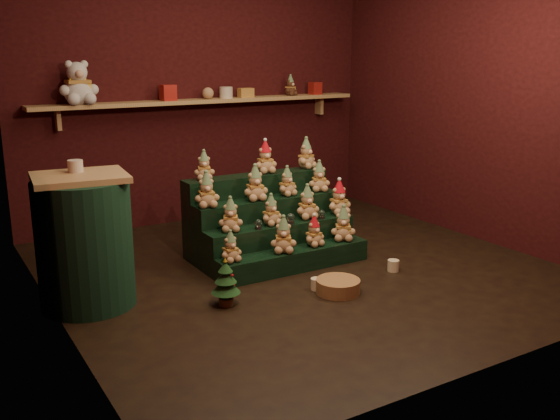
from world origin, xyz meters
TOP-DOWN VIEW (x-y plane):
  - ground at (0.00, 0.00)m, footprint 4.00×4.00m
  - back_wall at (0.00, 2.05)m, footprint 4.00×0.10m
  - front_wall at (0.00, -2.05)m, footprint 4.00×0.10m
  - left_wall at (-2.05, 0.00)m, footprint 0.10×4.00m
  - right_wall at (2.05, 0.00)m, footprint 0.10×4.00m
  - back_shelf at (0.00, 1.87)m, footprint 3.60×0.26m
  - riser_tier_front at (-0.05, 0.02)m, footprint 1.40×0.22m
  - riser_tier_midfront at (-0.05, 0.24)m, footprint 1.40×0.22m
  - riser_tier_midback at (-0.05, 0.46)m, footprint 1.40×0.22m
  - riser_tier_back at (-0.05, 0.68)m, footprint 1.40×0.22m
  - teddy_0 at (-0.65, 0.03)m, footprint 0.19×0.18m
  - teddy_1 at (-0.17, 0.01)m, footprint 0.28×0.27m
  - teddy_2 at (0.15, 0.03)m, footprint 0.21×0.19m
  - teddy_3 at (0.46, 0.03)m, footprint 0.29×0.28m
  - teddy_4 at (-0.54, 0.25)m, footprint 0.26×0.25m
  - teddy_5 at (-0.16, 0.24)m, footprint 0.21×0.19m
  - teddy_6 at (0.23, 0.26)m, footprint 0.24×0.22m
  - teddy_7 at (0.56, 0.24)m, footprint 0.24×0.22m
  - teddy_8 at (-0.66, 0.45)m, footprint 0.24×0.23m
  - teddy_9 at (-0.19, 0.45)m, footprint 0.24×0.22m
  - teddy_10 at (0.14, 0.46)m, footprint 0.22×0.20m
  - teddy_11 at (0.49, 0.47)m, footprint 0.25×0.24m
  - teddy_12 at (-0.56, 0.70)m, footprint 0.22×0.21m
  - teddy_13 at (0.05, 0.69)m, footprint 0.23×0.21m
  - teddy_14 at (0.50, 0.70)m, footprint 0.26×0.25m
  - snow_globe_a at (-0.31, 0.18)m, footprint 0.06×0.06m
  - snow_globe_b at (0.01, 0.18)m, footprint 0.07×0.07m
  - snow_globe_c at (0.33, 0.18)m, footprint 0.06×0.06m
  - side_table at (-1.75, 0.17)m, footprint 0.69×0.68m
  - table_ornament at (-1.75, 0.27)m, footprint 0.11×0.11m
  - mini_christmas_tree at (-0.89, -0.36)m, footprint 0.22×0.22m
  - mug_left at (-0.15, -0.45)m, footprint 0.09×0.09m
  - mug_right at (0.65, -0.44)m, footprint 0.10×0.10m
  - wicker_basket at (-0.05, -0.59)m, footprint 0.45×0.45m
  - white_bear at (-1.31, 1.84)m, footprint 0.37×0.33m
  - brown_bear at (1.03, 1.84)m, footprint 0.20×0.19m
  - gift_tin_red_a at (-0.42, 1.85)m, footprint 0.14×0.14m
  - gift_tin_cream at (0.23, 1.85)m, footprint 0.14×0.14m
  - gift_tin_red_b at (1.38, 1.85)m, footprint 0.12×0.12m
  - shelf_plush_ball at (0.02, 1.85)m, footprint 0.12×0.12m
  - scarf_gift_box at (0.47, 1.85)m, footprint 0.16×0.10m

SIDE VIEW (x-z plane):
  - ground at x=0.00m, z-range 0.00..0.00m
  - mug_left at x=-0.15m, z-range 0.00..0.09m
  - mug_right at x=0.65m, z-range 0.00..0.10m
  - wicker_basket at x=-0.05m, z-range 0.00..0.11m
  - riser_tier_front at x=-0.05m, z-range 0.00..0.18m
  - mini_christmas_tree at x=-0.89m, z-range -0.01..0.36m
  - riser_tier_midfront at x=-0.05m, z-range 0.00..0.36m
  - riser_tier_midback at x=-0.05m, z-range 0.00..0.54m
  - teddy_0 at x=-0.65m, z-range 0.18..0.43m
  - teddy_2 at x=0.15m, z-range 0.18..0.44m
  - teddy_1 at x=-0.17m, z-range 0.18..0.48m
  - teddy_3 at x=0.46m, z-range 0.18..0.49m
  - riser_tier_back at x=-0.05m, z-range 0.00..0.72m
  - snow_globe_c at x=0.33m, z-range 0.36..0.44m
  - snow_globe_a at x=-0.31m, z-range 0.36..0.44m
  - snow_globe_b at x=0.01m, z-range 0.36..0.45m
  - side_table at x=-1.75m, z-range -0.01..0.97m
  - teddy_5 at x=-0.16m, z-range 0.36..0.62m
  - teddy_4 at x=-0.54m, z-range 0.36..0.64m
  - teddy_6 at x=0.23m, z-range 0.36..0.66m
  - teddy_7 at x=0.56m, z-range 0.36..0.67m
  - teddy_10 at x=0.14m, z-range 0.54..0.80m
  - teddy_11 at x=0.49m, z-range 0.54..0.82m
  - teddy_8 at x=-0.66m, z-range 0.54..0.84m
  - teddy_9 at x=-0.19m, z-range 0.54..0.85m
  - teddy_12 at x=-0.56m, z-range 0.72..0.97m
  - teddy_14 at x=0.50m, z-range 0.72..1.01m
  - teddy_13 at x=0.05m, z-range 0.72..1.01m
  - table_ornament at x=-1.75m, z-range 0.98..1.06m
  - back_shelf at x=0.00m, z-range 1.17..1.41m
  - scarf_gift_box at x=0.47m, z-range 1.32..1.42m
  - gift_tin_cream at x=0.23m, z-range 1.32..1.44m
  - shelf_plush_ball at x=0.02m, z-range 1.32..1.44m
  - gift_tin_red_b at x=1.38m, z-range 1.32..1.46m
  - back_wall at x=0.00m, z-range 0.00..2.80m
  - front_wall at x=0.00m, z-range 0.00..2.80m
  - left_wall at x=-2.05m, z-range 0.00..2.80m
  - right_wall at x=2.05m, z-range 0.00..2.80m
  - gift_tin_red_a at x=-0.42m, z-range 1.32..1.48m
  - brown_bear at x=1.03m, z-range 1.32..1.54m
  - white_bear at x=-1.31m, z-range 1.32..1.83m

